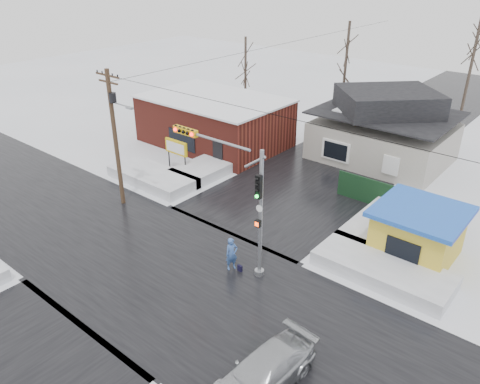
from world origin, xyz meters
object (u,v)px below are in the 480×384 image
Objects in this scene: marquee_sign at (176,148)px; kiosk at (418,232)px; car at (263,373)px; utility_pole at (115,131)px; pedestrian at (232,254)px; traffic_signal at (236,189)px.

kiosk is at bearing 1.55° from marquee_sign.
marquee_sign is 0.55× the size of kiosk.
car is at bearing -94.73° from kiosk.
utility_pole is 1.96× the size of kiosk.
pedestrian is at bearing 144.21° from car.
traffic_signal is 2.75× the size of marquee_sign.
utility_pole is at bearing 177.05° from traffic_signal.
kiosk is (7.07, 7.03, -3.08)m from traffic_signal.
car is at bearing -105.56° from pedestrian.
utility_pole reaches higher than car.
marquee_sign reaches higher than car.
utility_pole reaches higher than pedestrian.
kiosk is at bearing 44.84° from traffic_signal.
kiosk reaches higher than car.
traffic_signal is 9.03m from car.
pedestrian is 0.38× the size of car.
traffic_signal is at bearing -29.72° from marquee_sign.
kiosk is at bearing 20.44° from utility_pole.
pedestrian is (10.47, -1.01, -4.19)m from utility_pole.
utility_pole is at bearing 109.37° from pedestrian.
kiosk is (17.43, 6.49, -3.65)m from utility_pole.
kiosk reaches higher than marquee_sign.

